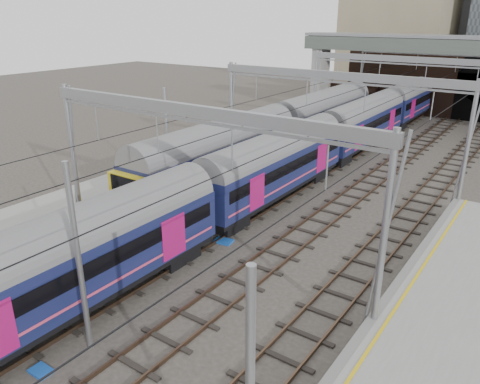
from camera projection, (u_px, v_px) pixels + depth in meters
The scene contains 9 objects.
ground at pixel (41, 381), 15.28m from camera, with size 160.00×160.00×0.00m, color #38332D.
tracks at pixel (276, 223), 26.77m from camera, with size 14.40×80.00×0.22m.
overhead_line at pixel (332, 93), 29.41m from camera, with size 16.80×80.00×8.00m.
retaining_wall at pixel (455, 79), 52.79m from camera, with size 28.00×2.75×9.00m.
overbridge at pixel (433, 55), 47.94m from camera, with size 28.00×3.00×9.25m.
train_main at pixel (326, 140), 35.07m from camera, with size 2.58×59.61×4.51m.
train_second at pixel (279, 132), 37.14m from camera, with size 2.79×32.25×4.80m.
equip_cover_a at pixel (41, 371), 15.63m from camera, with size 0.77×0.54×0.09m, color #184EB4.
equip_cover_b at pixel (224, 241), 24.56m from camera, with size 0.94×0.66×0.11m, color #184EB4.
Camera 1 is at (12.26, -6.17, 11.21)m, focal length 35.00 mm.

